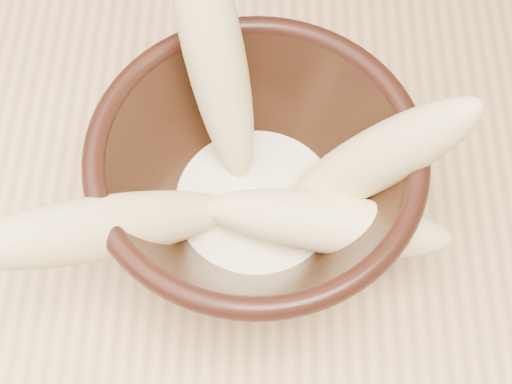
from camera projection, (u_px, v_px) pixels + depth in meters
table at (155, 223)px, 0.57m from camera, size 1.20×0.80×0.75m
bowl at (256, 185)px, 0.43m from camera, size 0.19×0.19×0.11m
milk_puddle at (256, 204)px, 0.46m from camera, size 0.11×0.11×0.02m
banana_upright at (213, 48)px, 0.41m from camera, size 0.08×0.13×0.17m
banana_left at (108, 227)px, 0.39m from camera, size 0.16×0.12×0.13m
banana_right at (376, 159)px, 0.41m from camera, size 0.12×0.05×0.13m
banana_across at (326, 223)px, 0.42m from camera, size 0.15×0.06×0.05m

